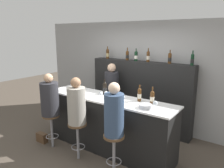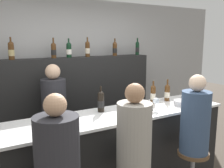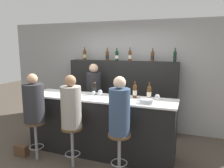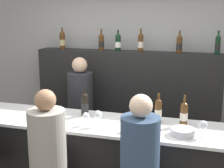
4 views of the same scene
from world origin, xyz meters
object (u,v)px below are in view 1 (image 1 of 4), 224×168
Objects in this scene: wine_glass_2 at (123,97)px; bar_stool_right at (114,144)px; wine_bottle_backbar_0 at (108,54)px; wine_glass_3 at (155,103)px; wine_bottle_backbar_2 at (136,56)px; wine_bottle_backbar_5 at (192,59)px; wine_glass_1 at (106,94)px; wine_bottle_backbar_1 at (127,55)px; wine_bottle_backbar_4 at (170,58)px; guest_seated_middle at (76,104)px; wine_bottle_backbar_3 at (148,56)px; bar_stool_middle at (78,131)px; guest_seated_right at (114,113)px; metal_bowl at (145,106)px; wine_bottle_counter_1 at (139,94)px; wine_glass_0 at (101,94)px; bartender at (112,99)px; handbag at (42,138)px; wine_bottle_counter_2 at (152,97)px; guest_seated_left at (50,98)px; wine_bottle_counter_0 at (105,88)px; bar_stool_left at (51,122)px.

wine_glass_2 is 0.83m from bar_stool_right.
wine_bottle_backbar_0 reaches higher than wine_glass_3.
wine_bottle_backbar_2 is 1.31m from wine_bottle_backbar_5.
wine_bottle_backbar_1 is at bearing 106.73° from wine_glass_1.
guest_seated_middle is at bearing -116.34° from wine_bottle_backbar_4.
wine_glass_3 is (0.86, -1.43, -0.59)m from wine_bottle_backbar_3.
wine_glass_2 is at bearing 180.00° from wine_glass_3.
guest_seated_right is at bearing -0.00° from bar_stool_middle.
wine_bottle_backbar_1 is 1.34× the size of metal_bowl.
bar_stool_middle is at bearing -138.32° from wine_bottle_counter_1.
wine_bottle_counter_1 is at bearing 22.43° from wine_glass_0.
wine_bottle_counter_1 is 2.33× the size of wine_glass_0.
guest_seated_right is (0.82, -0.00, 0.54)m from bar_stool_middle.
wine_bottle_backbar_1 is at bearing -180.00° from wine_bottle_backbar_5.
wine_bottle_backbar_4 is 2.25× the size of wine_glass_0.
wine_bottle_backbar_2 is at bearing 111.10° from wine_glass_2.
wine_bottle_counter_1 reaches higher than metal_bowl.
wine_bottle_counter_1 is 1.36m from wine_bottle_backbar_3.
bartender is at bearing -165.86° from wine_bottle_backbar_5.
bar_stool_right is at bearing 0.00° from bar_stool_middle.
wine_bottle_backbar_4 is 1.13× the size of handbag.
bartender is at bearing 101.05° from bar_stool_middle.
wine_bottle_backbar_3 is 0.52m from wine_bottle_backbar_4.
bartender is at bearing -149.05° from wine_bottle_backbar_3.
wine_glass_1 is at bearing 137.11° from bar_stool_right.
guest_seated_middle is at bearing -145.56° from wine_bottle_counter_2.
guest_seated_left is 1.58m from bartender.
bar_stool_middle is (-0.11, -1.91, -1.24)m from wine_bottle_backbar_2.
wine_bottle_counter_0 reaches higher than wine_glass_3.
wine_glass_0 is at bearing -57.74° from wine_bottle_backbar_0.
wine_glass_2 is (-0.44, -0.28, -0.01)m from wine_bottle_counter_2.
guest_seated_left reaches higher than wine_glass_1.
wine_bottle_backbar_0 is 2.58m from handbag.
wine_bottle_backbar_0 is 2.16m from wine_bottle_backbar_5.
bar_stool_middle is (0.73, -1.91, -1.25)m from wine_bottle_backbar_0.
wine_bottle_counter_1 is at bearing 87.40° from guest_seated_right.
wine_bottle_backbar_3 is 0.44× the size of bar_stool_middle.
wine_bottle_backbar_2 is at bearing 129.45° from wine_glass_3.
wine_glass_3 is at bearing -1.39° from metal_bowl.
guest_seated_left reaches higher than wine_bottle_counter_0.
wine_bottle_backbar_5 is (1.37, 1.15, 0.57)m from wine_bottle_counter_0.
bar_stool_left and bar_stool_right have the same top height.
guest_seated_middle is at bearing -138.32° from wine_bottle_counter_1.
wine_bottle_counter_1 is 2.04m from wine_bottle_backbar_0.
wine_bottle_backbar_5 is 2.49m from guest_seated_middle.
bar_stool_middle is 2.72× the size of handbag.
bartender is (-1.11, 1.48, 0.20)m from bar_stool_right.
wine_bottle_counter_1 is at bearing 41.68° from guest_seated_middle.
wine_bottle_backbar_1 is 0.43× the size of bar_stool_right.
bartender is 1.81m from handbag.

